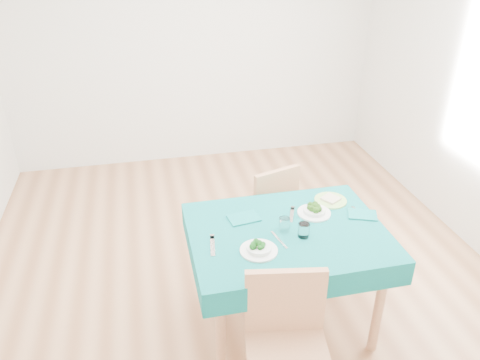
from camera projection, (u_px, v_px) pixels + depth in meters
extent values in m
cube|color=#96623E|center=(240.00, 277.00, 3.65)|extent=(4.00, 4.50, 0.02)
cube|color=silver|center=(193.00, 40.00, 4.94)|extent=(4.00, 0.02, 2.70)
cube|color=#096362|center=(285.00, 278.00, 3.04)|extent=(1.19, 0.91, 0.76)
cube|color=tan|center=(289.00, 344.00, 2.36)|extent=(0.51, 0.54, 1.08)
cube|color=tan|center=(264.00, 204.00, 3.68)|extent=(0.49, 0.51, 0.95)
cube|color=silver|center=(213.00, 246.00, 2.72)|extent=(0.05, 0.20, 0.00)
cube|color=silver|center=(279.00, 240.00, 2.77)|extent=(0.05, 0.19, 0.00)
cube|color=silver|center=(292.00, 215.00, 3.01)|extent=(0.09, 0.18, 0.00)
cube|color=silver|center=(362.00, 213.00, 3.03)|extent=(0.07, 0.19, 0.00)
cube|color=#0D6E6C|center=(244.00, 218.00, 2.97)|extent=(0.21, 0.16, 0.01)
cube|color=#0D6E6C|center=(362.00, 215.00, 3.01)|extent=(0.21, 0.18, 0.01)
cylinder|color=white|center=(284.00, 224.00, 2.84)|extent=(0.07, 0.07, 0.09)
cylinder|color=white|center=(304.00, 230.00, 2.79)|extent=(0.07, 0.07, 0.09)
cylinder|color=#9CD367|center=(330.00, 200.00, 3.17)|extent=(0.22, 0.22, 0.01)
cube|color=beige|center=(331.00, 199.00, 3.16)|extent=(0.14, 0.14, 0.02)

